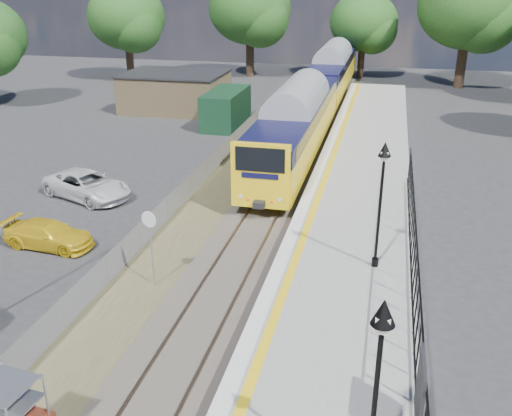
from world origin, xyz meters
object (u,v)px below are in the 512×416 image
(victorian_lamp_north, at_px, (383,176))
(victorian_lamp_south, at_px, (379,358))
(car_white, at_px, (87,185))
(car_yellow, at_px, (49,235))
(train, at_px, (319,90))
(speed_sign, at_px, (150,236))

(victorian_lamp_north, bearing_deg, victorian_lamp_south, -88.85)
(victorian_lamp_north, distance_m, car_white, 16.11)
(car_yellow, relative_size, car_white, 0.79)
(victorian_lamp_south, relative_size, train, 0.11)
(train, relative_size, car_white, 8.36)
(victorian_lamp_north, bearing_deg, car_yellow, 178.46)
(car_yellow, bearing_deg, speed_sign, -106.75)
(victorian_lamp_south, xyz_separation_m, car_yellow, (-13.53, 10.36, -3.74))
(train, xyz_separation_m, car_yellow, (-8.03, -24.88, -1.78))
(car_white, bearing_deg, car_yellow, -146.42)
(speed_sign, height_order, car_white, speed_sign)
(train, xyz_separation_m, car_white, (-9.25, -19.36, -1.66))
(train, distance_m, speed_sign, 27.09)
(speed_sign, xyz_separation_m, car_white, (-6.75, 7.62, -1.38))
(victorian_lamp_north, bearing_deg, car_white, 158.00)
(speed_sign, bearing_deg, car_white, 144.61)
(train, bearing_deg, speed_sign, -95.29)
(victorian_lamp_south, height_order, victorian_lamp_north, same)
(train, relative_size, speed_sign, 13.63)
(victorian_lamp_south, distance_m, car_yellow, 17.44)
(train, xyz_separation_m, speed_sign, (-2.50, -26.98, -0.28))
(victorian_lamp_south, bearing_deg, speed_sign, 134.07)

